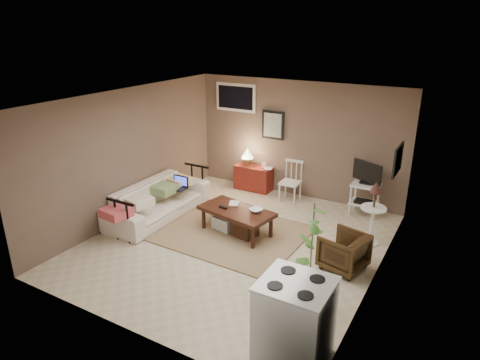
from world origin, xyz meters
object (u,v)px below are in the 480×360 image
Objects in this scene: coffee_table at (236,219)px; red_console at (253,176)px; side_table at (374,206)px; potted_plant at (312,249)px; armchair at (344,250)px; tv_stand at (365,188)px; sofa at (158,195)px; spindle_chair at (291,183)px; stove at (294,321)px.

red_console is (-0.74, 1.99, 0.05)m from coffee_table.
coffee_table is at bearing -159.42° from side_table.
side_table is 1.98m from potted_plant.
armchair is at bearing -38.75° from red_console.
tv_stand is at bearing -3.14° from red_console.
red_console reaches higher than coffee_table.
tv_stand is 0.74× the size of potted_plant.
red_console is at bearing 157.33° from side_table.
spindle_chair is (1.86, 1.92, -0.03)m from sofa.
sofa is 2.60× the size of spindle_chair.
sofa is at bearing -77.38° from armchair.
side_table is (2.86, -1.20, 0.36)m from red_console.
coffee_table is 2.55m from tv_stand.
coffee_table is 1.64m from sofa.
side_table is (0.40, -1.06, 0.12)m from tv_stand.
side_table is at bearing -76.41° from sofa.
tv_stand is 1.72× the size of armchair.
red_console reaches higher than spindle_chair.
stove is at bearing -77.76° from potted_plant.
sofa is 4.22m from stove.
spindle_chair is at bearing 114.05° from stove.
tv_stand is (1.72, 1.86, 0.29)m from coffee_table.
side_table is at bearing -176.29° from armchair.
potted_plant is at bearing -51.12° from red_console.
side_table reaches higher than red_console.
coffee_table is at bearing -97.15° from spindle_chair.
red_console is at bearing 176.86° from tv_stand.
red_console is 0.65× the size of potted_plant.
red_console reaches higher than sofa.
spindle_chair is 3.37m from potted_plant.
stove reaches higher than sofa.
potted_plant reaches higher than tv_stand.
tv_stand is (1.49, 0.05, 0.16)m from spindle_chair.
potted_plant is (1.57, -2.97, 0.36)m from spindle_chair.
side_table is at bearing -28.20° from spindle_chair.
sofa is 3.56× the size of armchair.
tv_stand is 1.09× the size of stove.
sofa is 2.37× the size of red_console.
side_table is 0.77× the size of potted_plant.
tv_stand reaches higher than sofa.
coffee_table is 2.23× the size of armchair.
side_table reaches higher than tv_stand.
potted_plant is 1.47× the size of stove.
spindle_chair is 0.59× the size of potted_plant.
potted_plant reaches higher than armchair.
potted_plant reaches higher than spindle_chair.
potted_plant is (2.54, -3.15, 0.44)m from red_console.
armchair is (1.95, -0.17, 0.04)m from coffee_table.
sofa is 3.60m from potted_plant.
coffee_table is 1.30× the size of tv_stand.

